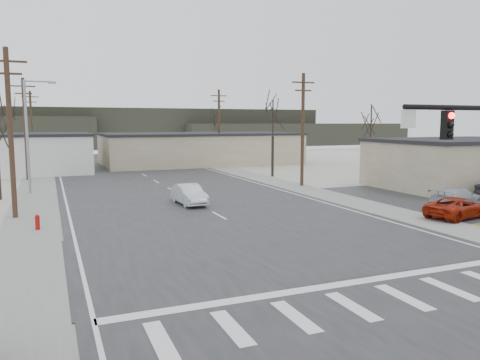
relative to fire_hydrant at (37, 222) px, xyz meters
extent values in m
plane|color=silver|center=(10.20, -8.00, -0.45)|extent=(140.00, 140.00, 0.00)
cube|color=#262528|center=(10.20, 7.00, -0.43)|extent=(18.00, 110.00, 0.05)
cube|color=#262528|center=(10.20, -8.00, -0.43)|extent=(90.00, 10.00, 0.04)
cube|color=gray|center=(-0.40, 12.00, -0.42)|extent=(3.00, 90.00, 0.06)
cube|color=gray|center=(20.80, 12.00, -0.42)|extent=(3.00, 90.00, 0.06)
cube|color=black|center=(13.50, -14.20, 5.15)|extent=(0.32, 0.30, 1.00)
sphere|color=#FF0C05|center=(13.50, -14.37, 5.47)|extent=(0.22, 0.22, 0.22)
cube|color=silver|center=(11.80, -14.20, 5.35)|extent=(0.60, 0.04, 0.60)
cylinder|color=#A50C0C|center=(0.00, 0.00, -0.10)|extent=(0.24, 0.24, 0.70)
sphere|color=#A50C0C|center=(0.00, 0.00, 0.30)|extent=(0.24, 0.24, 0.24)
cube|color=#B6AC8B|center=(20.20, 36.00, 1.55)|extent=(26.00, 14.00, 4.00)
cube|color=black|center=(20.20, 36.00, 3.70)|extent=(26.30, 14.30, 0.30)
cube|color=#B6AC8B|center=(34.20, 4.00, 1.55)|extent=(14.00, 10.00, 4.00)
cube|color=black|center=(34.20, 4.00, 3.70)|extent=(14.30, 10.30, 0.30)
cylinder|color=#442A1F|center=(-1.30, 4.00, 4.55)|extent=(0.30, 0.30, 10.00)
cube|color=#442A1F|center=(-1.30, 4.00, 8.75)|extent=(2.20, 0.12, 0.12)
cube|color=#442A1F|center=(-1.30, 4.00, 8.05)|extent=(1.60, 0.12, 0.12)
cylinder|color=#442A1F|center=(-1.30, 24.00, 4.55)|extent=(0.30, 0.30, 10.00)
cube|color=#442A1F|center=(-1.30, 24.00, 8.75)|extent=(2.20, 0.12, 0.12)
cube|color=#442A1F|center=(-1.30, 24.00, 8.05)|extent=(1.60, 0.12, 0.12)
cylinder|color=#442A1F|center=(-1.30, 44.00, 4.55)|extent=(0.30, 0.30, 10.00)
cube|color=#442A1F|center=(-1.30, 44.00, 8.75)|extent=(2.20, 0.12, 0.12)
cube|color=#442A1F|center=(-1.30, 44.00, 8.05)|extent=(1.60, 0.12, 0.12)
cylinder|color=#442A1F|center=(21.70, 10.00, 4.55)|extent=(0.30, 0.30, 10.00)
cube|color=#442A1F|center=(21.70, 10.00, 8.75)|extent=(2.20, 0.12, 0.12)
cube|color=#442A1F|center=(21.70, 10.00, 8.05)|extent=(1.60, 0.12, 0.12)
cylinder|color=#442A1F|center=(21.70, 32.00, 4.55)|extent=(0.30, 0.30, 10.00)
cube|color=#442A1F|center=(21.70, 32.00, 8.75)|extent=(2.20, 0.12, 0.12)
cube|color=#442A1F|center=(21.70, 32.00, 8.05)|extent=(1.60, 0.12, 0.12)
cylinder|color=gray|center=(-0.80, 14.00, 4.05)|extent=(0.20, 0.20, 9.00)
cylinder|color=gray|center=(0.20, 14.00, 8.45)|extent=(2.00, 0.12, 0.12)
cube|color=gray|center=(1.20, 14.00, 8.40)|extent=(0.60, 0.25, 0.18)
cylinder|color=#2D231B|center=(22.70, 18.00, 1.67)|extent=(0.28, 0.28, 4.25)
cylinder|color=#2D231B|center=(22.70, 18.00, 5.50)|extent=(0.14, 0.14, 4.25)
cylinder|color=#2D231B|center=(-3.80, 38.00, 1.80)|extent=(0.28, 0.28, 4.50)
cylinder|color=#2D231B|center=(-3.80, 38.00, 5.85)|extent=(0.14, 0.14, 4.50)
cylinder|color=#2D231B|center=(25.20, 44.00, 1.55)|extent=(0.28, 0.28, 4.00)
cylinder|color=#2D231B|center=(25.20, 44.00, 5.15)|extent=(0.14, 0.14, 4.00)
cylinder|color=#2D231B|center=(32.20, 14.00, 1.55)|extent=(0.28, 0.28, 4.00)
cylinder|color=#2D231B|center=(32.20, 14.00, 5.15)|extent=(0.14, 0.14, 4.00)
cube|color=#333026|center=(25.20, 88.00, 4.05)|extent=(80.00, 18.00, 9.00)
cube|color=#333026|center=(60.20, 82.00, 2.30)|extent=(60.00, 18.00, 5.50)
imported|color=#B8BCC4|center=(9.62, 4.56, 0.29)|extent=(1.67, 4.28, 1.39)
imported|color=black|center=(9.40, 39.16, 0.33)|extent=(3.43, 5.43, 1.47)
imported|color=black|center=(3.73, 55.95, 0.29)|extent=(2.77, 4.40, 1.39)
imported|color=#981A08|center=(23.16, -6.05, 0.21)|extent=(4.81, 2.90, 1.25)
imported|color=#A3A9AD|center=(25.96, -3.31, 0.26)|extent=(5.01, 3.20, 1.35)
camera|label=1|loc=(0.73, -26.51, 5.23)|focal=35.00mm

